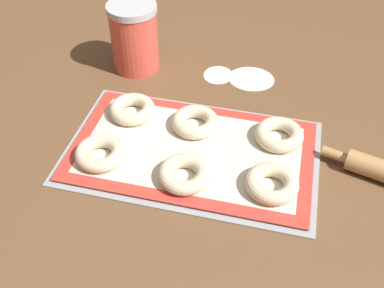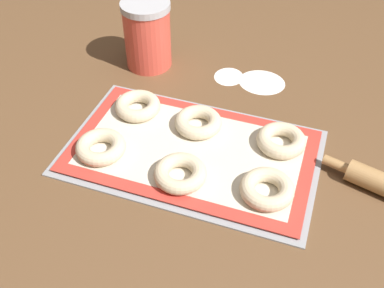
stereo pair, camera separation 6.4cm
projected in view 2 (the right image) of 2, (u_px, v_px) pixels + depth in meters
The scene contains 12 objects.
ground_plane at pixel (198, 155), 0.93m from camera, with size 2.80×2.80×0.00m, color brown.
baking_tray at pixel (192, 152), 0.93m from camera, with size 0.52×0.32×0.01m.
baking_mat at pixel (192, 150), 0.93m from camera, with size 0.49×0.29×0.00m.
bagel_front_left at pixel (101, 147), 0.91m from camera, with size 0.10×0.10×0.03m.
bagel_front_center at pixel (180, 173), 0.86m from camera, with size 0.10×0.10×0.03m.
bagel_front_right at pixel (267, 189), 0.83m from camera, with size 0.10×0.10×0.03m.
bagel_back_left at pixel (138, 106), 1.01m from camera, with size 0.10×0.10×0.03m.
bagel_back_center at pixel (198, 122), 0.97m from camera, with size 0.10×0.10×0.03m.
bagel_back_right at pixel (281, 140), 0.93m from camera, with size 0.10×0.10×0.03m.
flour_canister at pixel (147, 34), 1.12m from camera, with size 0.12×0.12×0.17m.
flour_patch_near at pixel (262, 82), 1.12m from camera, with size 0.12×0.10×0.00m.
flour_patch_far at pixel (229, 76), 1.13m from camera, with size 0.07×0.08×0.00m.
Camera 2 is at (0.21, -0.63, 0.66)m, focal length 42.00 mm.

